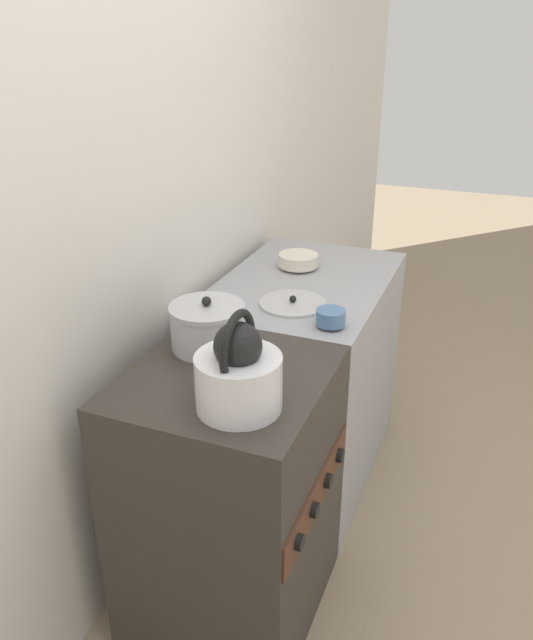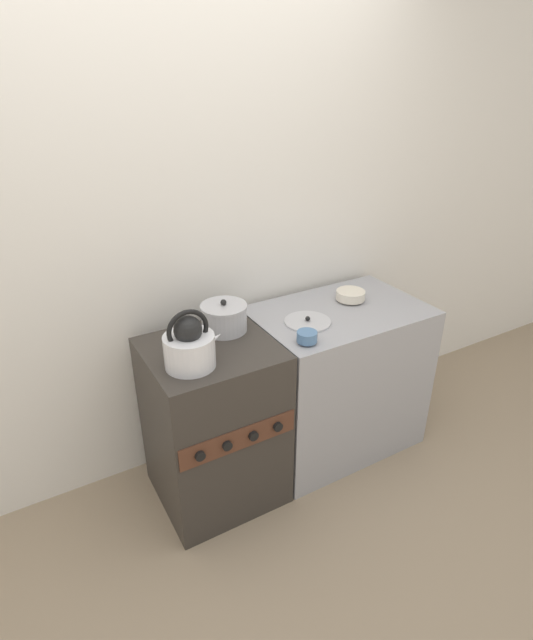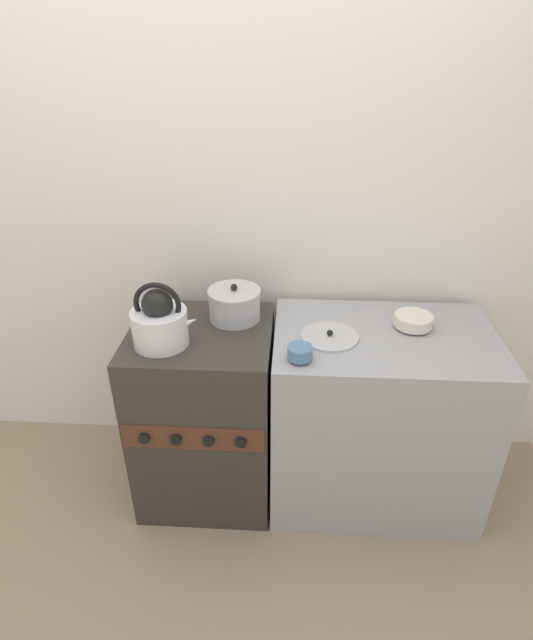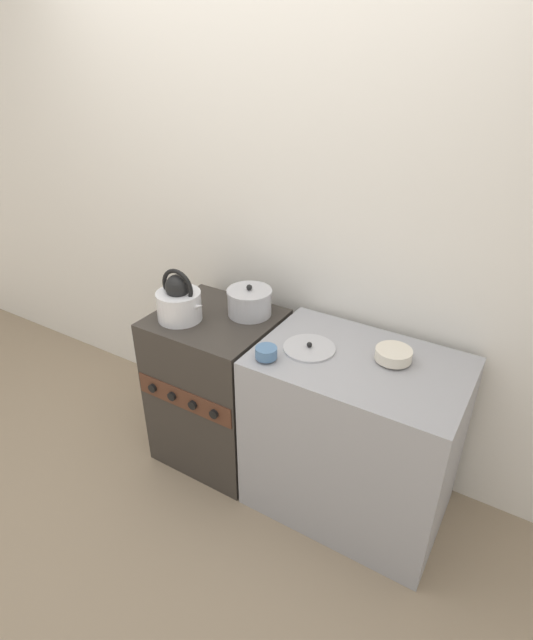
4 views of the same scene
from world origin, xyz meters
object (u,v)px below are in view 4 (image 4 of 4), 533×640
object	(u,v)px
enamel_bowl	(393,355)
small_ceramic_bowl	(266,353)
kettle	(179,301)
loose_pot_lid	(309,348)
stove	(218,387)
cooking_pot	(250,302)

from	to	relation	value
enamel_bowl	small_ceramic_bowl	world-z (taller)	same
kettle	loose_pot_lid	size ratio (longest dim) A/B	1.14
stove	small_ceramic_bowl	bearing A→B (deg)	-23.03
cooking_pot	loose_pot_lid	size ratio (longest dim) A/B	0.95
cooking_pot	enamel_bowl	distance (m)	0.73
cooking_pot	small_ceramic_bowl	xyz separation A→B (m)	(0.27, -0.29, -0.04)
kettle	enamel_bowl	distance (m)	1.01
kettle	loose_pot_lid	xyz separation A→B (m)	(0.64, 0.09, -0.10)
kettle	loose_pot_lid	bearing A→B (deg)	8.03
stove	enamel_bowl	distance (m)	0.97
kettle	small_ceramic_bowl	bearing A→B (deg)	-8.12
stove	cooking_pot	size ratio (longest dim) A/B	3.86
kettle	enamel_bowl	size ratio (longest dim) A/B	1.70
cooking_pot	loose_pot_lid	xyz separation A→B (m)	(0.39, -0.12, -0.07)
cooking_pot	enamel_bowl	world-z (taller)	cooking_pot
cooking_pot	small_ceramic_bowl	distance (m)	0.40
small_ceramic_bowl	cooking_pot	bearing A→B (deg)	133.25
stove	kettle	distance (m)	0.54
enamel_bowl	small_ceramic_bowl	xyz separation A→B (m)	(-0.46, -0.27, 0.00)
kettle	enamel_bowl	bearing A→B (deg)	10.91
stove	enamel_bowl	xyz separation A→B (m)	(0.86, 0.09, 0.45)
enamel_bowl	small_ceramic_bowl	size ratio (longest dim) A/B	1.65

